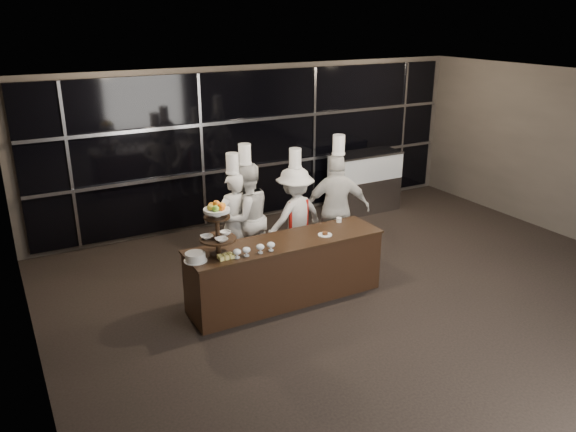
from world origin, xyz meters
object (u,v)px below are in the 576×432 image
buffet_counter (286,270)px  display_stand (217,224)px  display_case (365,179)px  chef_d (337,208)px  chef_a (234,222)px  chef_b (246,217)px  layer_cake (195,257)px  chef_c (295,216)px

buffet_counter → display_stand: size_ratio=3.81×
display_case → chef_d: (-1.92, -1.85, 0.24)m
chef_a → chef_b: (0.20, -0.00, 0.04)m
layer_cake → chef_a: (1.09, 1.26, -0.13)m
display_stand → layer_cake: (-0.34, -0.05, -0.37)m
chef_c → chef_a: bearing=168.8°
display_stand → display_case: (4.28, 2.63, -0.65)m
buffet_counter → chef_a: 1.29m
layer_cake → display_case: display_case is taller
buffet_counter → display_stand: bearing=-180.0°
chef_b → chef_c: size_ratio=1.06×
display_stand → chef_c: (1.72, 1.02, -0.51)m
layer_cake → display_case: 5.34m
layer_cake → chef_b: 1.81m
display_stand → display_case: size_ratio=0.51×
chef_a → buffet_counter: bearing=-78.4°
display_stand → chef_d: bearing=18.2°
chef_c → chef_d: (0.64, -0.25, 0.10)m
chef_a → chef_c: bearing=-11.2°
chef_b → chef_c: chef_b is taller
display_case → chef_c: bearing=-147.8°
display_case → chef_b: size_ratio=0.71×
display_stand → display_case: display_stand is taller
chef_b → chef_d: size_ratio=0.96×
chef_a → layer_cake: bearing=-130.8°
display_stand → chef_a: bearing=58.2°
display_stand → layer_cake: size_ratio=2.48×
buffet_counter → chef_c: chef_c is taller
display_stand → display_case: 5.06m
chef_d → display_stand: bearing=-161.8°
display_case → buffet_counter: bearing=-141.3°
layer_cake → chef_a: size_ratio=0.16×
chef_a → chef_c: chef_c is taller
display_case → chef_a: chef_a is taller
chef_b → layer_cake: bearing=-135.8°
display_stand → chef_b: bearing=51.7°
display_stand → chef_c: chef_c is taller
layer_cake → chef_d: 2.82m
chef_b → chef_c: (0.77, -0.19, -0.06)m
layer_cake → chef_a: chef_a is taller
buffet_counter → chef_d: chef_d is taller
display_stand → chef_a: size_ratio=0.39×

